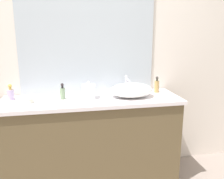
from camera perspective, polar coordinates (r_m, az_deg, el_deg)
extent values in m
cube|color=silver|center=(2.39, -8.35, 10.06)|extent=(6.00, 0.06, 2.60)
cube|color=brown|center=(2.34, -4.61, -12.65)|extent=(1.58, 0.47, 0.82)
cube|color=white|center=(2.18, -4.82, -2.56)|extent=(1.62, 0.51, 0.03)
cube|color=#B2BCC6|center=(2.35, -5.83, 12.64)|extent=(1.31, 0.01, 1.10)
ellipsoid|color=white|center=(2.21, 4.63, -0.15)|extent=(0.40, 0.29, 0.13)
cylinder|color=silver|center=(2.38, 3.50, 1.02)|extent=(0.03, 0.03, 0.15)
cylinder|color=silver|center=(2.31, 3.86, 2.23)|extent=(0.02, 0.11, 0.02)
sphere|color=silver|center=(2.37, 3.43, 3.10)|extent=(0.03, 0.03, 0.03)
cylinder|color=gray|center=(2.18, -11.74, -0.98)|extent=(0.05, 0.05, 0.10)
cylinder|color=black|center=(2.17, -11.81, 0.53)|extent=(0.02, 0.02, 0.02)
sphere|color=black|center=(2.16, -11.84, 1.11)|extent=(0.03, 0.03, 0.03)
cylinder|color=#282321|center=(2.15, -11.84, 1.05)|extent=(0.01, 0.02, 0.01)
cylinder|color=#BFACD9|center=(2.30, -23.08, -1.16)|extent=(0.06, 0.06, 0.09)
cylinder|color=#D2B053|center=(2.29, -23.20, 0.16)|extent=(0.03, 0.03, 0.02)
sphere|color=gold|center=(2.28, -23.26, 0.79)|extent=(0.03, 0.03, 0.03)
cylinder|color=gold|center=(2.27, -23.32, 0.73)|extent=(0.02, 0.02, 0.02)
cylinder|color=tan|center=(2.42, 10.63, 0.68)|extent=(0.05, 0.05, 0.12)
cylinder|color=#353425|center=(2.40, 10.70, 2.24)|extent=(0.02, 0.02, 0.02)
sphere|color=#38312F|center=(2.40, 10.73, 2.77)|extent=(0.03, 0.03, 0.03)
cylinder|color=#2B2F23|center=(2.39, 10.83, 2.72)|extent=(0.01, 0.02, 0.01)
cube|color=silver|center=(2.17, -5.67, -0.54)|extent=(0.14, 0.14, 0.12)
cone|color=white|center=(2.15, -5.72, 1.51)|extent=(0.07, 0.07, 0.05)
cylinder|color=silver|center=(2.14, -19.07, -2.56)|extent=(0.06, 0.06, 0.04)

